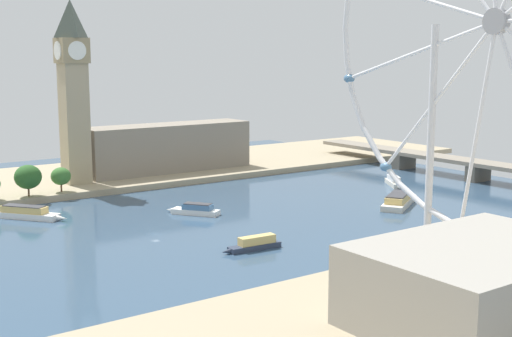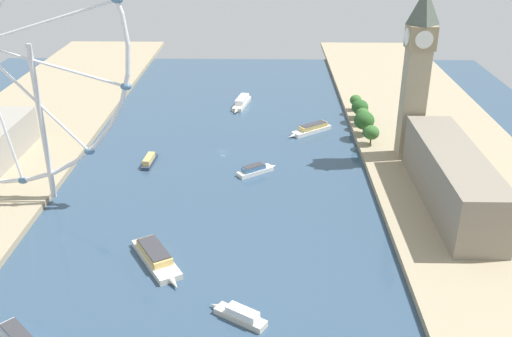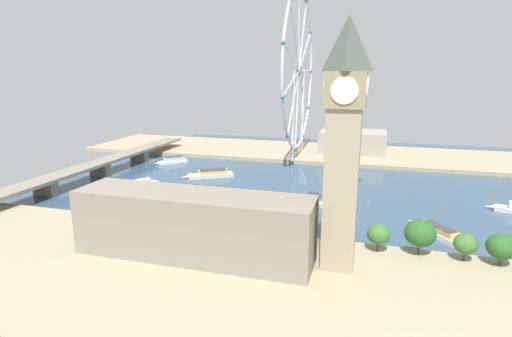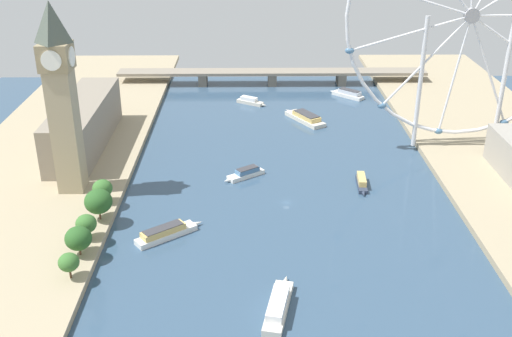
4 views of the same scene
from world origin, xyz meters
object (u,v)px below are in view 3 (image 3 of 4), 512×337
(tour_boat_1, at_px, (344,177))
(tour_boat_2, at_px, (436,231))
(tour_boat_0, at_px, (173,160))
(riverside_hall, at_px, (353,142))
(ferris_wheel, at_px, (299,72))
(parliament_block, at_px, (193,225))
(tour_boat_6, at_px, (144,183))
(tour_boat_4, at_px, (317,199))
(clock_tower, at_px, (343,144))
(river_bridge, at_px, (100,164))
(tour_boat_3, at_px, (211,174))

(tour_boat_1, bearing_deg, tour_boat_2, -58.15)
(tour_boat_0, bearing_deg, tour_boat_2, 104.28)
(riverside_hall, height_order, tour_boat_0, riverside_hall)
(ferris_wheel, bearing_deg, parliament_block, 179.35)
(parliament_block, xyz_separation_m, tour_boat_6, (90.39, 77.71, -13.56))
(tour_boat_6, bearing_deg, tour_boat_4, -59.06)
(tour_boat_1, height_order, tour_boat_6, tour_boat_6)
(tour_boat_0, xyz_separation_m, tour_boat_1, (-13.86, -138.16, -0.39))
(riverside_hall, relative_size, tour_boat_4, 2.70)
(clock_tower, height_order, tour_boat_0, clock_tower)
(river_bridge, bearing_deg, ferris_wheel, -52.67)
(ferris_wheel, bearing_deg, tour_boat_1, -142.73)
(parliament_block, bearing_deg, tour_boat_0, 30.24)
(tour_boat_1, xyz_separation_m, tour_boat_4, (-56.41, 10.75, -0.01))
(river_bridge, xyz_separation_m, tour_boat_1, (37.55, -168.67, -6.19))
(riverside_hall, bearing_deg, tour_boat_6, 138.92)
(riverside_hall, xyz_separation_m, tour_boat_0, (-74.79, 138.35, -9.97))
(ferris_wheel, distance_m, tour_boat_0, 125.49)
(ferris_wheel, height_order, river_bridge, ferris_wheel)
(riverside_hall, distance_m, tour_boat_1, 89.26)
(river_bridge, height_order, tour_boat_6, river_bridge)
(parliament_block, bearing_deg, river_bridge, 49.02)
(river_bridge, relative_size, tour_boat_3, 6.51)
(riverside_hall, relative_size, tour_boat_3, 1.64)
(tour_boat_3, bearing_deg, tour_boat_4, 124.38)
(riverside_hall, xyz_separation_m, tour_boat_3, (-108.47, 90.94, -9.99))
(clock_tower, xyz_separation_m, tour_boat_6, (83.51, 131.34, -46.26))
(clock_tower, distance_m, tour_boat_0, 214.75)
(ferris_wheel, distance_m, tour_boat_4, 138.20)
(ferris_wheel, distance_m, tour_boat_3, 114.63)
(riverside_hall, relative_size, tour_boat_0, 2.51)
(clock_tower, relative_size, ferris_wheel, 0.65)
(ferris_wheel, bearing_deg, tour_boat_3, 148.81)
(tour_boat_2, xyz_separation_m, tour_boat_3, (69.13, 137.75, 0.09))
(riverside_hall, xyz_separation_m, tour_boat_6, (-142.26, 124.04, -10.35))
(parliament_block, bearing_deg, tour_boat_4, -22.00)
(clock_tower, relative_size, tour_boat_0, 3.86)
(clock_tower, xyz_separation_m, tour_boat_2, (48.17, -39.50, -45.99))
(clock_tower, bearing_deg, tour_boat_2, -39.35)
(parliament_block, xyz_separation_m, riverside_hall, (232.65, -46.33, -3.21))
(parliament_block, distance_m, ferris_wheel, 209.57)
(tour_boat_0, bearing_deg, ferris_wheel, 158.22)
(tour_boat_2, relative_size, tour_boat_6, 1.34)
(river_bridge, distance_m, tour_boat_3, 80.12)
(tour_boat_1, bearing_deg, ferris_wheel, 131.28)
(tour_boat_2, bearing_deg, tour_boat_6, 40.97)
(riverside_hall, height_order, tour_boat_2, riverside_hall)
(riverside_hall, height_order, river_bridge, riverside_hall)
(ferris_wheel, relative_size, tour_boat_3, 3.90)
(river_bridge, bearing_deg, clock_tower, -119.48)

